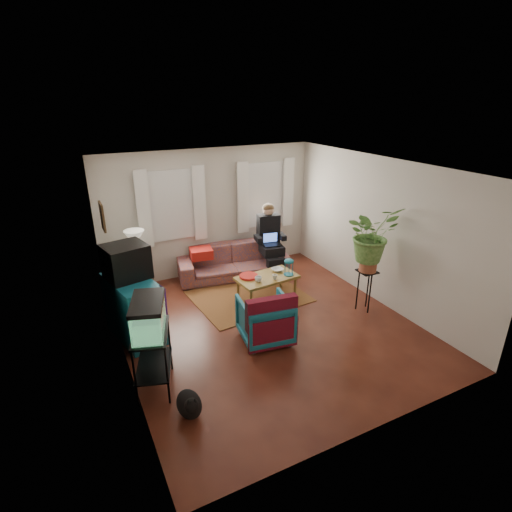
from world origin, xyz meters
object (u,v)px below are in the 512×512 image
dresser (134,309)px  aquarium_stand (154,360)px  sofa (233,256)px  side_table (140,281)px  armchair (265,317)px  coffee_table (267,288)px  plant_stand (365,290)px

dresser → aquarium_stand: bearing=-103.4°
sofa → side_table: sofa is taller
sofa → armchair: size_ratio=2.93×
sofa → coffee_table: bearing=-72.9°
sofa → aquarium_stand: size_ratio=2.67×
side_table → aquarium_stand: bearing=-97.7°
coffee_table → side_table: bearing=146.9°
side_table → coffee_table: bearing=-27.9°
armchair → sofa: bearing=-93.6°
aquarium_stand → coffee_table: (2.44, 1.49, -0.19)m
sofa → aquarium_stand: (-2.28, -2.71, -0.02)m
sofa → coffee_table: 1.25m
aquarium_stand → plant_stand: size_ratio=1.12×
sofa → plant_stand: bearing=-47.6°
armchair → plant_stand: 2.00m
aquarium_stand → armchair: 1.82m
side_table → plant_stand: size_ratio=0.93×
dresser → aquarium_stand: dresser is taller
plant_stand → coffee_table: bearing=140.0°
sofa → dresser: (-2.27, -1.39, 0.05)m
aquarium_stand → plant_stand: bearing=23.6°
side_table → aquarium_stand: size_ratio=0.83×
dresser → coffee_table: (2.43, 0.16, -0.26)m
aquarium_stand → armchair: (1.79, 0.34, -0.04)m
aquarium_stand → coffee_table: size_ratio=0.76×
dresser → plant_stand: bearing=-27.3°
plant_stand → aquarium_stand: bearing=-174.6°
dresser → plant_stand: dresser is taller
dresser → armchair: bearing=-42.1°
plant_stand → dresser: bearing=165.7°
side_table → dresser: 1.32m
dresser → armchair: 2.04m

